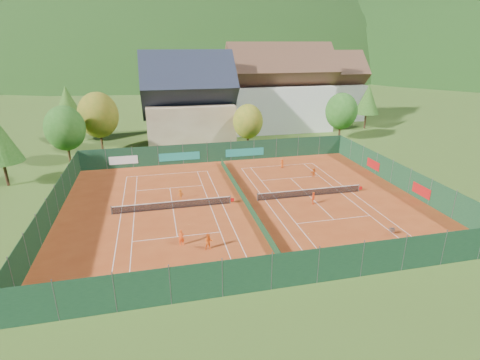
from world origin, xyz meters
name	(u,v)px	position (x,y,z in m)	size (l,w,h in m)	color
ground	(244,202)	(0.00, 0.00, -0.02)	(600.00, 600.00, 0.00)	#34541A
clay_pad	(244,202)	(0.00, 0.00, 0.01)	(40.00, 32.00, 0.01)	#9D3B17
court_markings_left	(173,209)	(-8.00, 0.00, 0.01)	(11.03, 23.83, 0.00)	white
court_markings_right	(309,196)	(8.00, 0.00, 0.01)	(11.03, 23.83, 0.00)	white
tennis_net_left	(174,205)	(-7.85, 0.00, 0.51)	(13.30, 0.10, 1.02)	#59595B
tennis_net_right	(311,192)	(8.15, 0.00, 0.51)	(13.30, 0.10, 1.02)	#59595B
court_divider	(244,198)	(0.00, 0.00, 0.50)	(0.03, 28.80, 1.00)	#12331A
fence_north	(216,152)	(-0.46, 15.99, 1.47)	(40.00, 0.10, 3.00)	#133520
fence_south	(295,269)	(0.00, -16.00, 1.50)	(40.00, 0.04, 3.00)	#12331E
fence_west	(52,207)	(-20.00, 0.00, 1.50)	(0.04, 32.00, 3.00)	#12321A
fence_east	(400,177)	(20.00, 0.05, 1.48)	(0.09, 32.00, 3.00)	#153C21
chalet	(189,105)	(-3.00, 30.00, 6.62)	(16.20, 12.00, 16.00)	#CCB590
hotel_block_a	(279,93)	(16.00, 36.00, 7.38)	(21.60, 11.00, 17.25)	silver
hotel_block_b	(325,90)	(30.00, 44.00, 6.62)	(17.28, 10.00, 15.50)	silver
tree_west_front	(65,128)	(-22.00, 20.00, 5.39)	(5.72, 5.72, 8.69)	#443018
tree_west_mid	(98,115)	(-18.00, 26.00, 6.07)	(6.44, 6.44, 9.78)	#4A301A
tree_west_back	(68,105)	(-24.00, 34.00, 6.74)	(5.60, 5.60, 10.00)	#402817
tree_center	(248,121)	(6.00, 22.00, 4.72)	(5.01, 5.01, 7.60)	#442A18
tree_east_front	(341,111)	(24.00, 24.00, 5.39)	(5.72, 5.72, 8.69)	#412617
tree_east_mid	(368,99)	(34.00, 32.00, 6.06)	(5.04, 5.04, 9.00)	#402717
tree_east_back	(316,92)	(26.00, 40.00, 6.74)	(7.15, 7.15, 10.86)	#462D19
mountain_backdrop	(207,124)	(28.54, 233.48, -39.64)	(820.00, 530.00, 242.00)	black
ball_hopper	(392,230)	(11.80, -10.63, 0.56)	(0.34, 0.34, 0.80)	slate
loose_ball_0	(189,225)	(-6.69, -4.22, 0.03)	(0.07, 0.07, 0.07)	#CCD833
loose_ball_1	(309,233)	(4.26, -8.64, 0.03)	(0.07, 0.07, 0.07)	#CCD833
loose_ball_2	(259,191)	(2.54, 2.85, 0.03)	(0.07, 0.07, 0.07)	#CCD833
player_left_near	(181,238)	(-7.72, -8.02, 0.76)	(0.55, 0.36, 1.52)	#FF5416
player_left_mid	(209,242)	(-5.45, -9.35, 0.79)	(0.77, 0.60, 1.58)	orange
player_left_far	(180,194)	(-6.96, 2.53, 0.64)	(0.82, 0.47, 1.27)	#D55A12
player_right_near	(313,198)	(7.47, -2.23, 0.72)	(0.85, 0.35, 1.45)	#F34B15
player_right_far_a	(282,163)	(8.37, 10.99, 0.65)	(0.63, 0.41, 1.29)	#E25114
player_right_far_b	(314,172)	(11.24, 6.31, 0.60)	(1.11, 0.35, 1.20)	#D75513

